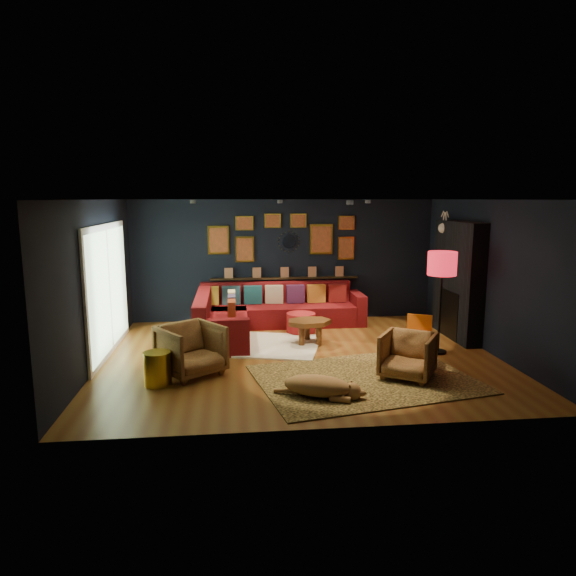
{
  "coord_description": "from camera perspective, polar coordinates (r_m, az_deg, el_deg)",
  "views": [
    {
      "loc": [
        -1.12,
        -8.21,
        2.62
      ],
      "look_at": [
        -0.19,
        0.3,
        1.12
      ],
      "focal_mm": 32.0,
      "sensor_mm": 36.0,
      "label": 1
    }
  ],
  "objects": [
    {
      "name": "sectional",
      "position": [
        10.29,
        -3.29,
        -2.98
      ],
      "size": [
        3.41,
        2.69,
        0.86
      ],
      "color": "maroon",
      "rests_on": "ground"
    },
    {
      "name": "deer_head",
      "position": [
        10.53,
        17.73,
        6.37
      ],
      "size": [
        0.5,
        0.28,
        0.45
      ],
      "color": "white",
      "rests_on": "fireplace"
    },
    {
      "name": "gold_stool",
      "position": [
        7.58,
        -14.3,
        -8.67
      ],
      "size": [
        0.39,
        0.39,
        0.48
      ],
      "primitive_type": "cylinder",
      "color": "gold",
      "rests_on": "ground"
    },
    {
      "name": "pouf",
      "position": [
        10.09,
        1.44,
        -3.85
      ],
      "size": [
        0.57,
        0.57,
        0.37
      ],
      "primitive_type": "cylinder",
      "color": "maroon",
      "rests_on": "shag_rug"
    },
    {
      "name": "leopard_rug",
      "position": [
        7.71,
        8.55,
        -9.96
      ],
      "size": [
        3.45,
        2.76,
        0.02
      ],
      "primitive_type": "cube",
      "rotation": [
        0.0,
        0.0,
        0.2
      ],
      "color": "tan",
      "rests_on": "ground"
    },
    {
      "name": "ledge",
      "position": [
        11.08,
        -0.38,
        1.11
      ],
      "size": [
        3.2,
        0.12,
        0.04
      ],
      "primitive_type": "cube",
      "color": "black",
      "rests_on": "room_walls"
    },
    {
      "name": "sunburst_mirror",
      "position": [
        11.04,
        0.11,
        5.15
      ],
      "size": [
        0.47,
        0.16,
        0.47
      ],
      "color": "silver",
      "rests_on": "room_walls"
    },
    {
      "name": "armchair_right",
      "position": [
        7.79,
        13.16,
        -7.09
      ],
      "size": [
        0.98,
        0.97,
        0.75
      ],
      "primitive_type": "imported",
      "rotation": [
        0.0,
        0.0,
        -0.58
      ],
      "color": "#C47D40",
      "rests_on": "ground"
    },
    {
      "name": "floor_lamp",
      "position": [
        8.95,
        16.74,
        2.17
      ],
      "size": [
        0.48,
        0.48,
        1.75
      ],
      "color": "black",
      "rests_on": "ground"
    },
    {
      "name": "shag_rug",
      "position": [
        9.34,
        -3.49,
        -6.28
      ],
      "size": [
        2.56,
        2.14,
        0.03
      ],
      "primitive_type": "cube",
      "rotation": [
        0.0,
        0.0,
        -0.27
      ],
      "color": "white",
      "rests_on": "ground"
    },
    {
      "name": "ceiling_spots",
      "position": [
        9.08,
        0.84,
        9.56
      ],
      "size": [
        3.3,
        2.5,
        0.06
      ],
      "color": "black",
      "rests_on": "room_walls"
    },
    {
      "name": "dog",
      "position": [
        6.93,
        3.29,
        -10.38
      ],
      "size": [
        1.38,
        1.03,
        0.39
      ],
      "primitive_type": null,
      "rotation": [
        0.0,
        0.0,
        -0.38
      ],
      "color": "#C27C4B",
      "rests_on": "leopard_rug"
    },
    {
      "name": "gallery_wall",
      "position": [
        11.01,
        -0.48,
        5.7
      ],
      "size": [
        3.15,
        0.04,
        1.02
      ],
      "color": "gold",
      "rests_on": "room_walls"
    },
    {
      "name": "armchair_left",
      "position": [
        7.84,
        -10.73,
        -6.51
      ],
      "size": [
        1.12,
        1.11,
        0.85
      ],
      "primitive_type": "imported",
      "rotation": [
        0.0,
        0.0,
        0.63
      ],
      "color": "#C47D40",
      "rests_on": "ground"
    },
    {
      "name": "sliding_door",
      "position": [
        9.18,
        -19.36,
        -0.16
      ],
      "size": [
        0.06,
        2.8,
        2.2
      ],
      "color": "white",
      "rests_on": "ground"
    },
    {
      "name": "floor",
      "position": [
        8.69,
        1.45,
        -7.61
      ],
      "size": [
        6.5,
        6.5,
        0.0
      ],
      "primitive_type": "plane",
      "color": "brown",
      "rests_on": "ground"
    },
    {
      "name": "orange_chair",
      "position": [
        8.32,
        14.29,
        -5.29
      ],
      "size": [
        0.51,
        0.51,
        0.82
      ],
      "rotation": [
        0.0,
        0.0,
        -0.45
      ],
      "color": "black",
      "rests_on": "ground"
    },
    {
      "name": "room_walls",
      "position": [
        8.35,
        1.5,
        2.87
      ],
      "size": [
        6.5,
        6.5,
        6.5
      ],
      "color": "black",
      "rests_on": "ground"
    },
    {
      "name": "fireplace",
      "position": [
        10.16,
        18.32,
        0.38
      ],
      "size": [
        0.31,
        1.6,
        2.2
      ],
      "color": "black",
      "rests_on": "ground"
    },
    {
      "name": "coffee_table",
      "position": [
        9.33,
        2.35,
        -4.08
      ],
      "size": [
        0.93,
        0.77,
        0.42
      ],
      "rotation": [
        0.0,
        0.0,
        0.18
      ],
      "color": "#613115",
      "rests_on": "shag_rug"
    }
  ]
}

